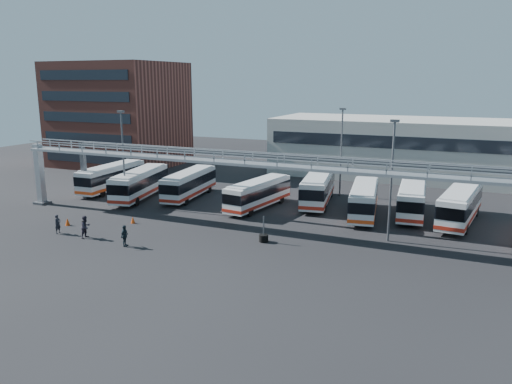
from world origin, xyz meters
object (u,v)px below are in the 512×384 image
at_px(bus_6, 364,199).
at_px(tire_stack, 264,237).
at_px(bus_7, 412,198).
at_px(bus_8, 460,204).
at_px(pedestrian_a, 58,224).
at_px(light_pole_mid, 392,174).
at_px(cone_left, 67,222).
at_px(cone_right, 133,220).
at_px(bus_1, 140,183).
at_px(pedestrian_b, 86,227).
at_px(light_pole_back, 341,147).
at_px(pedestrian_d, 125,236).
at_px(light_pole_left, 123,153).
at_px(bus_0, 112,177).
at_px(bus_5, 318,187).
at_px(bus_4, 258,193).
at_px(bus_2, 189,183).

height_order(bus_6, tire_stack, bus_6).
relative_size(bus_7, bus_8, 0.96).
xyz_separation_m(pedestrian_a, tire_stack, (17.60, 5.17, -0.49)).
relative_size(light_pole_mid, cone_left, 14.41).
bearing_deg(pedestrian_a, cone_right, -38.07).
height_order(bus_1, bus_7, bus_1).
xyz_separation_m(light_pole_mid, pedestrian_b, (-24.02, -9.54, -4.76)).
bearing_deg(pedestrian_b, light_pole_back, -30.53).
distance_m(pedestrian_d, tire_stack, 11.44).
bearing_deg(light_pole_left, bus_0, 139.32).
bearing_deg(bus_8, cone_left, -148.36).
relative_size(bus_1, tire_stack, 4.98).
bearing_deg(pedestrian_a, pedestrian_b, -89.68).
bearing_deg(pedestrian_d, cone_right, 20.70).
xyz_separation_m(bus_8, tire_stack, (-14.82, -12.59, -1.47)).
xyz_separation_m(bus_0, cone_right, (11.15, -10.65, -1.45)).
bearing_deg(bus_6, bus_5, 143.04).
relative_size(light_pole_left, cone_left, 14.41).
bearing_deg(bus_4, bus_1, -166.50).
bearing_deg(pedestrian_d, light_pole_left, 26.31).
bearing_deg(bus_8, bus_6, -166.51).
bearing_deg(bus_2, bus_1, -160.09).
height_order(light_pole_mid, pedestrian_a, light_pole_mid).
xyz_separation_m(light_pole_left, bus_2, (4.43, 5.90, -3.99)).
relative_size(bus_7, cone_left, 15.18).
distance_m(bus_5, pedestrian_a, 26.70).
bearing_deg(bus_5, tire_stack, -100.92).
relative_size(bus_7, pedestrian_d, 6.00).
relative_size(bus_6, pedestrian_d, 5.92).
relative_size(light_pole_mid, tire_stack, 4.56).
xyz_separation_m(light_pole_back, bus_0, (-26.24, -8.64, -3.95)).
distance_m(bus_0, bus_7, 35.16).
bearing_deg(light_pole_back, bus_2, -152.50).
bearing_deg(pedestrian_d, bus_4, -29.11).
height_order(bus_0, pedestrian_a, bus_0).
height_order(pedestrian_b, pedestrian_d, pedestrian_b).
distance_m(bus_7, cone_right, 27.52).
distance_m(bus_5, bus_6, 6.43).
bearing_deg(bus_5, bus_7, -14.60).
bearing_deg(cone_left, bus_5, 42.61).
bearing_deg(light_pole_mid, light_pole_left, 177.95).
xyz_separation_m(light_pole_back, bus_6, (4.44, -7.87, -3.98)).
bearing_deg(bus_6, light_pole_left, -174.62).
height_order(light_pole_back, pedestrian_b, light_pole_back).
bearing_deg(light_pole_left, pedestrian_a, -85.34).
distance_m(bus_1, bus_7, 29.81).
relative_size(light_pole_mid, bus_7, 0.95).
bearing_deg(cone_left, bus_7, 29.81).
relative_size(bus_8, pedestrian_d, 6.26).
bearing_deg(bus_8, bus_1, -166.83).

